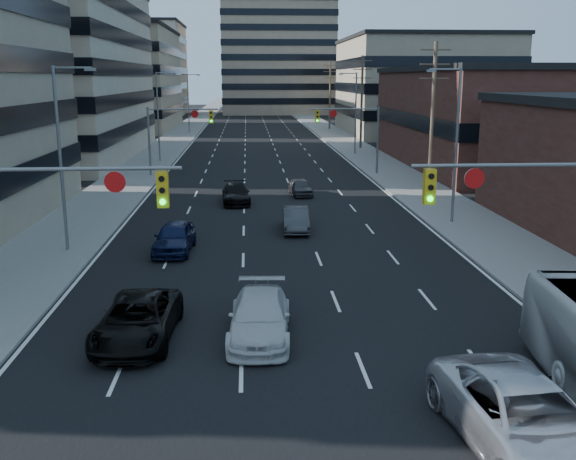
{
  "coord_description": "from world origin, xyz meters",
  "views": [
    {
      "loc": [
        -1.52,
        -11.33,
        8.44
      ],
      "look_at": [
        0.13,
        14.84,
        2.2
      ],
      "focal_mm": 40.0,
      "sensor_mm": 36.0,
      "label": 1
    }
  ],
  "objects_px": {
    "white_van": "(260,317)",
    "silver_suv": "(526,419)",
    "sedan_blue": "(174,237)",
    "black_pickup": "(138,320)"
  },
  "relations": [
    {
      "from": "silver_suv",
      "to": "sedan_blue",
      "type": "bearing_deg",
      "value": 113.28
    },
    {
      "from": "black_pickup",
      "to": "white_van",
      "type": "xyz_separation_m",
      "value": [
        4.01,
        0.02,
        -0.0
      ]
    },
    {
      "from": "white_van",
      "to": "sedan_blue",
      "type": "relative_size",
      "value": 1.11
    },
    {
      "from": "black_pickup",
      "to": "silver_suv",
      "type": "relative_size",
      "value": 0.85
    },
    {
      "from": "black_pickup",
      "to": "silver_suv",
      "type": "bearing_deg",
      "value": -32.83
    },
    {
      "from": "white_van",
      "to": "silver_suv",
      "type": "xyz_separation_m",
      "value": [
        5.94,
        -7.14,
        0.13
      ]
    },
    {
      "from": "white_van",
      "to": "silver_suv",
      "type": "relative_size",
      "value": 0.81
    },
    {
      "from": "silver_suv",
      "to": "white_van",
      "type": "bearing_deg",
      "value": 124.35
    },
    {
      "from": "white_van",
      "to": "sedan_blue",
      "type": "distance_m",
      "value": 11.74
    },
    {
      "from": "black_pickup",
      "to": "sedan_blue",
      "type": "distance_m",
      "value": 11.05
    }
  ]
}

